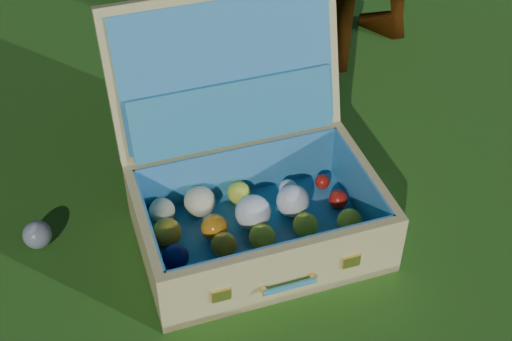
{
  "coord_description": "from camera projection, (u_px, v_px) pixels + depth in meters",
  "views": [
    {
      "loc": [
        -0.19,
        -1.22,
        1.31
      ],
      "look_at": [
        -0.05,
        0.06,
        0.17
      ],
      "focal_mm": 50.0,
      "sensor_mm": 36.0,
      "label": 1
    }
  ],
  "objects": [
    {
      "name": "stray_ball",
      "position": [
        37.0,
        235.0,
        1.75
      ],
      "size": [
        0.07,
        0.07,
        0.07
      ],
      "primitive_type": "sphere",
      "color": "teal",
      "rests_on": "ground"
    },
    {
      "name": "ground",
      "position": [
        277.0,
        237.0,
        1.8
      ],
      "size": [
        60.0,
        60.0,
        0.0
      ],
      "primitive_type": "plane",
      "color": "#215114",
      "rests_on": "ground"
    },
    {
      "name": "suitcase",
      "position": [
        247.0,
        175.0,
        1.74
      ],
      "size": [
        0.68,
        0.63,
        0.55
      ],
      "rotation": [
        0.0,
        0.0,
        0.21
      ],
      "color": "#D0B970",
      "rests_on": "ground"
    }
  ]
}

